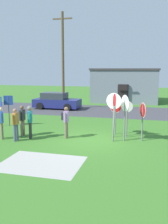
% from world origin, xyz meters
% --- Properties ---
extents(ground_plane, '(80.00, 80.00, 0.00)m').
position_xyz_m(ground_plane, '(0.00, 0.00, 0.00)').
color(ground_plane, '#3D7528').
extents(street_asphalt, '(60.00, 6.40, 0.01)m').
position_xyz_m(street_asphalt, '(0.00, 9.42, 0.00)').
color(street_asphalt, '#424247').
rests_on(street_asphalt, ground).
extents(concrete_path, '(3.20, 2.40, 0.01)m').
position_xyz_m(concrete_path, '(-1.08, -3.65, 0.00)').
color(concrete_path, '#ADAAA3').
rests_on(concrete_path, ground).
extents(building_background, '(7.32, 5.29, 3.74)m').
position_xyz_m(building_background, '(0.29, 16.62, 1.88)').
color(building_background, slate).
rests_on(building_background, ground).
extents(utility_pole, '(1.80, 0.24, 8.65)m').
position_xyz_m(utility_pole, '(-4.76, 9.70, 4.51)').
color(utility_pole, brown).
rests_on(utility_pole, ground).
extents(parked_car_on_street, '(4.33, 2.08, 1.51)m').
position_xyz_m(parked_car_on_street, '(-5.43, 9.62, 0.69)').
color(parked_car_on_street, navy).
rests_on(parked_car_on_street, ground).
extents(stop_sign_tallest, '(0.46, 0.72, 2.38)m').
position_xyz_m(stop_sign_tallest, '(1.77, 0.37, 1.64)').
color(stop_sign_tallest, slate).
rests_on(stop_sign_tallest, ground).
extents(stop_sign_nearest, '(0.30, 0.68, 2.48)m').
position_xyz_m(stop_sign_nearest, '(1.26, 0.16, 1.69)').
color(stop_sign_nearest, slate).
rests_on(stop_sign_nearest, ground).
extents(stop_sign_center_cluster, '(0.83, 0.21, 2.41)m').
position_xyz_m(stop_sign_center_cluster, '(1.13, 0.93, 1.67)').
color(stop_sign_center_cluster, slate).
rests_on(stop_sign_center_cluster, ground).
extents(stop_sign_rear_left, '(0.30, 0.73, 1.99)m').
position_xyz_m(stop_sign_rear_left, '(2.65, 0.61, 1.35)').
color(stop_sign_rear_left, slate).
rests_on(stop_sign_rear_left, ground).
extents(stop_sign_low_front, '(0.61, 0.08, 2.00)m').
position_xyz_m(stop_sign_low_front, '(1.82, 1.10, 1.33)').
color(stop_sign_low_front, slate).
rests_on(stop_sign_low_front, ground).
extents(stop_sign_leaning_right, '(0.66, 0.27, 1.94)m').
position_xyz_m(stop_sign_leaning_right, '(1.15, 1.58, 1.31)').
color(stop_sign_leaning_right, slate).
rests_on(stop_sign_leaning_right, ground).
extents(person_in_teal, '(0.24, 0.57, 1.69)m').
position_xyz_m(person_in_teal, '(-3.64, -1.02, 0.95)').
color(person_in_teal, '#4C5670').
rests_on(person_in_teal, ground).
extents(person_in_blue, '(0.46, 0.49, 1.69)m').
position_xyz_m(person_in_blue, '(-4.57, -0.87, 0.98)').
color(person_in_blue, '#7A6B56').
rests_on(person_in_blue, ground).
extents(person_with_sunhat, '(0.37, 0.57, 1.69)m').
position_xyz_m(person_with_sunhat, '(-1.32, 0.16, 0.98)').
color(person_with_sunhat, '#7A6B56').
rests_on(person_with_sunhat, ground).
extents(person_on_left, '(0.34, 0.54, 1.74)m').
position_xyz_m(person_on_left, '(-3.15, -0.38, 0.98)').
color(person_on_left, '#2D2D33').
rests_on(person_on_left, ground).
extents(person_in_dark_shirt, '(0.22, 0.57, 1.69)m').
position_xyz_m(person_in_dark_shirt, '(-3.80, -0.01, 0.95)').
color(person_in_dark_shirt, '#7A6B56').
rests_on(person_in_dark_shirt, ground).
extents(info_panel_leftmost, '(0.52, 0.35, 1.93)m').
position_xyz_m(info_panel_leftmost, '(-6.35, 1.81, 1.34)').
color(info_panel_leftmost, '#4C4C51').
rests_on(info_panel_leftmost, ground).
extents(info_panel_middle, '(0.59, 0.14, 1.98)m').
position_xyz_m(info_panel_middle, '(-5.84, 2.01, 1.37)').
color(info_panel_middle, '#4C4C51').
rests_on(info_panel_middle, ground).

